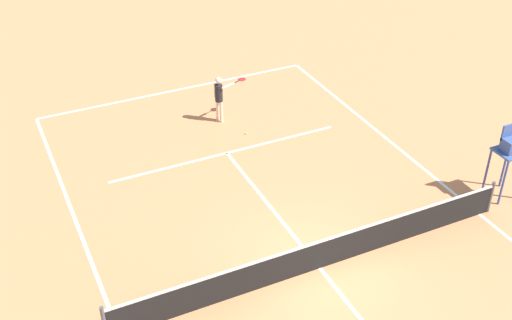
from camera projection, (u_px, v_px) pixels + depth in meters
name	position (u px, v px, depth m)	size (l,w,h in m)	color
ground_plane	(320.00, 268.00, 17.33)	(60.00, 60.00, 0.00)	#D37A4C
court_lines	(320.00, 268.00, 17.33)	(10.98, 22.93, 0.01)	white
tennis_net	(321.00, 254.00, 17.06)	(11.58, 0.10, 1.07)	#4C4C51
player_serving	(220.00, 95.00, 23.35)	(1.33, 0.59, 1.77)	beige
tennis_ball	(246.00, 133.00, 23.10)	(0.07, 0.07, 0.07)	#CCE033
umpire_chair	(509.00, 151.00, 19.21)	(0.80, 0.80, 2.41)	#38518C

